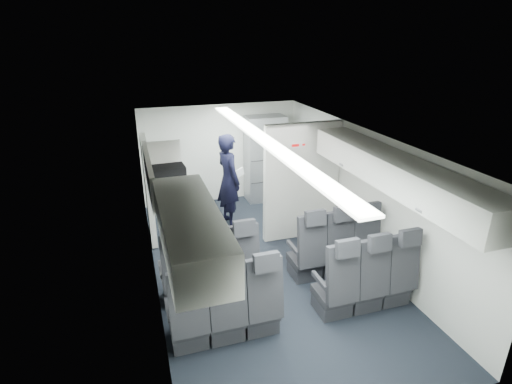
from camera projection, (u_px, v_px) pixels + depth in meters
cabin_shell at (264, 203)px, 6.10m from camera, size 3.41×6.01×2.16m
seat_row_front at (275, 261)px, 5.90m from camera, size 3.33×0.56×1.24m
seat_row_mid at (300, 297)px, 5.10m from camera, size 3.33×0.56×1.24m
overhead_bin_left_rear at (190, 229)px, 3.67m from camera, size 0.53×1.80×0.40m
overhead_bin_left_front_open at (167, 180)px, 5.25m from camera, size 0.64×1.70×0.72m
overhead_bin_right_rear at (440, 195)px, 4.46m from camera, size 0.53×1.80×0.40m
overhead_bin_right_front at (358, 153)px, 6.01m from camera, size 0.53×1.70×0.40m
bulkhead_partition at (302, 182)px, 7.11m from camera, size 1.40×0.15×2.13m
galley_unit at (265, 159)px, 8.84m from camera, size 0.85×0.52×1.90m
boarding_door at (148, 190)px, 7.08m from camera, size 0.12×1.27×1.86m
flight_attendant at (229, 180)px, 7.68m from camera, size 0.57×0.74×1.82m
carry_on_bag at (169, 175)px, 5.17m from camera, size 0.43×0.32×0.25m
papers at (239, 173)px, 7.64m from camera, size 0.21×0.10×0.15m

